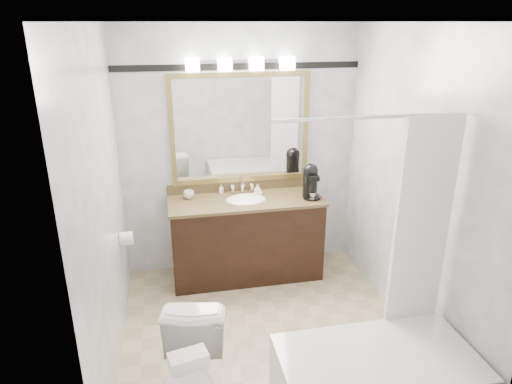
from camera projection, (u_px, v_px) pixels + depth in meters
room at (269, 198)px, 3.44m from camera, size 2.42×2.62×2.52m
vanity at (246, 236)px, 4.66m from camera, size 1.53×0.58×0.97m
mirror at (240, 129)px, 4.53m from camera, size 1.40×0.04×1.10m
vanity_light_bar at (241, 63)px, 4.26m from camera, size 1.02×0.14×0.12m
accent_stripe at (240, 67)px, 4.33m from camera, size 2.40×0.01×0.06m
bathtub at (378, 374)px, 3.06m from camera, size 1.30×0.75×1.96m
tp_roll at (126, 239)px, 4.03m from camera, size 0.11×0.12×0.12m
tissue_box at (188, 360)px, 2.44m from camera, size 0.23×0.16×0.08m
coffee_maker at (310, 180)px, 4.52m from camera, size 0.18×0.22×0.34m
cup_left at (189, 195)px, 4.52m from camera, size 0.13×0.13×0.08m
soap_bottle_a at (221, 189)px, 4.66m from camera, size 0.04×0.05×0.09m
soap_bottle_b at (257, 189)px, 4.66m from camera, size 0.10×0.10×0.09m
soap_bar at (258, 193)px, 4.65m from camera, size 0.08×0.05×0.02m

